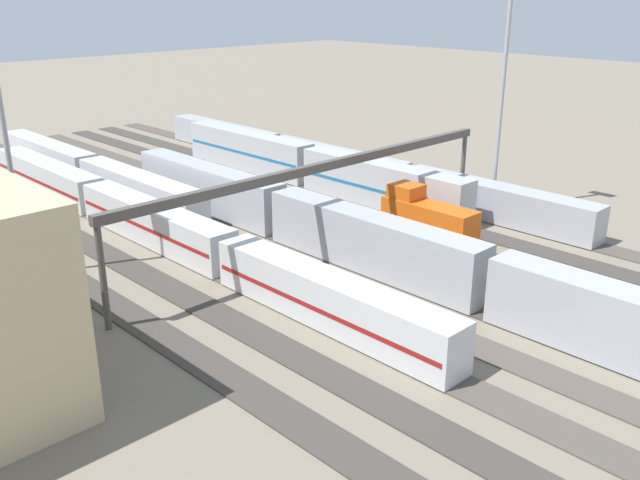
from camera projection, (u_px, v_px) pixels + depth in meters
name	position (u px, v px, depth m)	size (l,w,h in m)	color
ground_plane	(317.00, 250.00, 65.46)	(400.00, 400.00, 0.00)	#756B5B
track_bed_0	(442.00, 206.00, 78.51)	(140.00, 2.80, 0.12)	#4C443D
track_bed_1	(415.00, 216.00, 75.25)	(140.00, 2.80, 0.12)	#3D3833
track_bed_2	(385.00, 226.00, 71.98)	(140.00, 2.80, 0.12)	#3D3833
track_bed_3	(353.00, 237.00, 68.71)	(140.00, 2.80, 0.12)	#4C443D
track_bed_4	(317.00, 250.00, 65.44)	(140.00, 2.80, 0.12)	#3D3833
track_bed_5	(277.00, 263.00, 62.18)	(140.00, 2.80, 0.12)	#4C443D
track_bed_6	(233.00, 279.00, 58.91)	(140.00, 2.80, 0.12)	#4C443D
track_bed_7	(184.00, 296.00, 55.64)	(140.00, 2.80, 0.12)	#3D3833
track_bed_8	(128.00, 315.00, 52.37)	(140.00, 2.80, 0.12)	#3D3833
train_on_track_6	(154.00, 224.00, 66.57)	(71.40, 3.06, 3.80)	silver
train_on_track_5	(90.00, 172.00, 85.52)	(47.20, 3.06, 3.80)	silver
train_on_track_2	(427.00, 218.00, 67.68)	(10.00, 3.00, 5.00)	#D85914
train_on_track_1	(309.00, 166.00, 85.76)	(47.20, 3.06, 5.00)	#B7BABF
train_on_track_4	(371.00, 242.00, 59.96)	(71.40, 3.00, 5.00)	#A8AAB2
train_on_track_0	(335.00, 163.00, 89.47)	(71.40, 3.00, 3.80)	#A8AAB2
light_mast_0	(506.00, 48.00, 71.55)	(2.80, 0.70, 27.70)	#9EA0A5
signal_gantry	(324.00, 173.00, 62.12)	(0.70, 45.00, 8.80)	#4C4742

